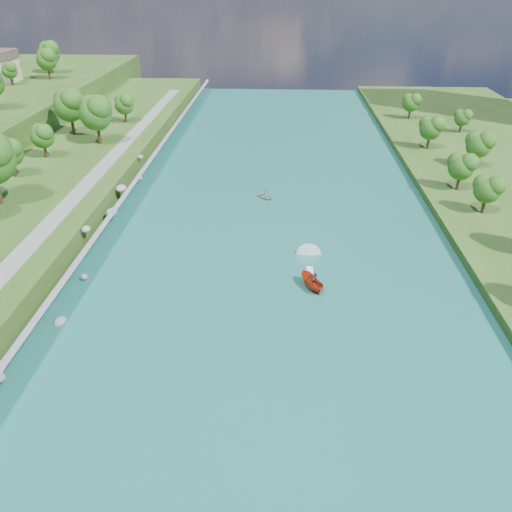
{
  "coord_description": "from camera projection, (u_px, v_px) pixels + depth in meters",
  "views": [
    {
      "loc": [
        1.52,
        -41.17,
        36.0
      ],
      "look_at": [
        -1.52,
        17.43,
        2.5
      ],
      "focal_mm": 35.0,
      "sensor_mm": 36.0,
      "label": 1
    }
  ],
  "objects": [
    {
      "name": "riverside_path",
      "position": [
        39.0,
        235.0,
        70.67
      ],
      "size": [
        3.0,
        200.0,
        0.1
      ],
      "primitive_type": "cube",
      "color": "gray",
      "rests_on": "berm_west"
    },
    {
      "name": "raft",
      "position": [
        266.0,
        196.0,
        90.66
      ],
      "size": [
        3.95,
        3.91,
        1.65
      ],
      "rotation": [
        0.0,
        0.0,
        0.82
      ],
      "color": "gray",
      "rests_on": "river_water"
    },
    {
      "name": "riprap_bank",
      "position": [
        86.0,
        249.0,
        70.82
      ],
      "size": [
        4.27,
        236.0,
        4.16
      ],
      "color": "slate",
      "rests_on": "ground"
    },
    {
      "name": "motorboat",
      "position": [
        311.0,
        278.0,
        65.75
      ],
      "size": [
        3.62,
        19.22,
        1.97
      ],
      "rotation": [
        0.0,
        0.0,
        3.62
      ],
      "color": "#B12D0E",
      "rests_on": "river_water"
    },
    {
      "name": "ground",
      "position": [
        262.0,
        357.0,
        53.62
      ],
      "size": [
        260.0,
        260.0,
        0.0
      ],
      "primitive_type": "plane",
      "color": "#2D5119",
      "rests_on": "ground"
    },
    {
      "name": "trees_ridge",
      "position": [
        17.0,
        68.0,
        130.74
      ],
      "size": [
        19.28,
        52.85,
        10.99
      ],
      "color": "#234B14",
      "rests_on": "ridge_west"
    },
    {
      "name": "river_water",
      "position": [
        268.0,
        262.0,
        70.94
      ],
      "size": [
        55.0,
        240.0,
        0.1
      ],
      "primitive_type": "cube",
      "color": "#1B6867",
      "rests_on": "ground"
    }
  ]
}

